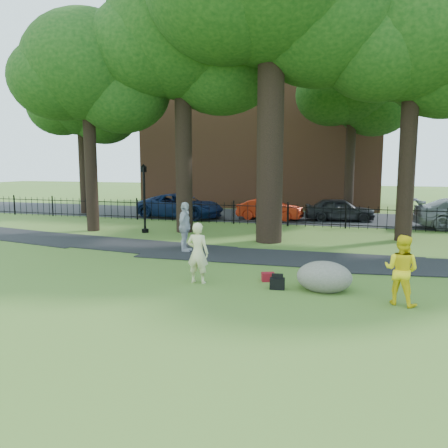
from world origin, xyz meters
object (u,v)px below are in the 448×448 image
(man, at_px, (401,270))
(lamppost, at_px, (144,199))
(woman, at_px, (198,253))
(red_sedan, at_px, (270,209))
(boulder, at_px, (324,275))

(man, relative_size, lamppost, 0.50)
(woman, distance_m, red_sedan, 14.36)
(boulder, distance_m, lamppost, 11.79)
(lamppost, bearing_deg, man, -22.60)
(woman, height_order, red_sedan, woman)
(woman, distance_m, lamppost, 9.58)
(woman, height_order, boulder, woman)
(lamppost, relative_size, red_sedan, 0.86)
(boulder, height_order, lamppost, lamppost)
(man, bearing_deg, boulder, 4.30)
(boulder, xyz_separation_m, red_sedan, (-4.28, 14.05, 0.22))
(woman, height_order, man, woman)
(lamppost, bearing_deg, woman, -39.83)
(woman, xyz_separation_m, boulder, (3.42, 0.28, -0.43))
(woman, xyz_separation_m, man, (5.23, -0.35, -0.02))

